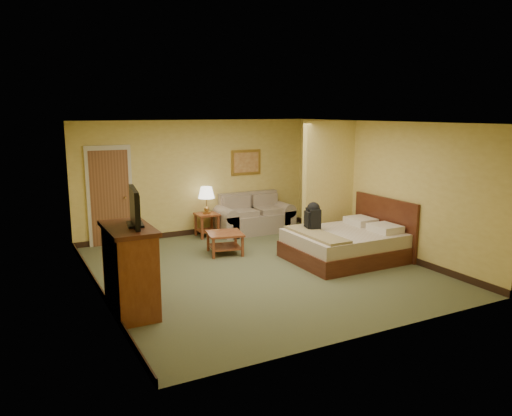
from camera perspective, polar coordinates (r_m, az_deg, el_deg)
floor at (r=9.00m, az=0.25°, el=-7.04°), size 6.00×6.00×0.00m
ceiling at (r=8.56m, az=0.27°, el=9.75°), size 6.00×6.00×0.00m
back_wall at (r=11.39m, az=-6.80°, el=3.42°), size 5.50×0.02×2.60m
left_wall at (r=7.81m, az=-17.89°, el=-0.50°), size 0.02×6.00×2.60m
right_wall at (r=10.24m, az=14.02°, el=2.32°), size 0.02×6.00×2.60m
partition at (r=10.58m, az=8.26°, el=2.81°), size 1.20×0.15×2.60m
door at (r=10.87m, az=-16.35°, el=1.26°), size 0.94×0.16×2.10m
baseboard at (r=11.61m, az=-6.65°, el=-2.66°), size 5.50×0.02×0.12m
loveseat at (r=11.68m, az=-0.25°, el=-1.32°), size 1.80×0.84×0.91m
side_table at (r=11.27m, az=-5.63°, el=-1.53°), size 0.49×0.49×0.53m
table_lamp at (r=11.15m, az=-5.70°, el=1.68°), size 0.37×0.37×0.60m
coffee_table at (r=9.91m, az=-3.58°, el=-3.51°), size 0.79×0.79×0.43m
wall_picture at (r=11.83m, az=-1.15°, el=5.24°), size 0.76×0.04×0.59m
dresser at (r=7.19m, az=-14.19°, el=-6.82°), size 0.61×1.16×1.24m
tv at (r=7.00m, az=-13.72°, el=-0.02°), size 0.27×0.84×0.52m
bed at (r=9.68m, az=10.46°, el=-4.02°), size 2.05×1.74×1.13m
backpack at (r=9.56m, az=6.57°, el=-0.84°), size 0.27×0.35×0.54m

